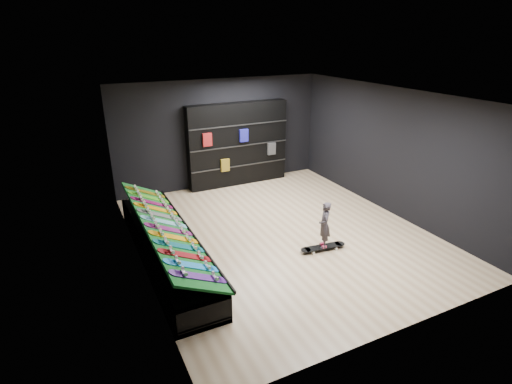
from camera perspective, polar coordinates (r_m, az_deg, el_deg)
name	(u,v)px	position (r m, az deg, el deg)	size (l,w,h in m)	color
floor	(280,233)	(8.92, 3.47, -5.87)	(6.00, 7.00, 0.01)	tan
ceiling	(284,96)	(7.98, 3.97, 13.55)	(6.00, 7.00, 0.01)	white
wall_back	(220,133)	(11.38, -5.11, 8.33)	(6.00, 0.02, 3.00)	black
wall_front	(410,243)	(5.81, 21.09, -6.83)	(6.00, 0.02, 3.00)	black
wall_left	(135,193)	(7.40, -16.95, -0.10)	(0.02, 7.00, 3.00)	black
wall_right	(391,151)	(10.11, 18.73, 5.51)	(0.02, 7.00, 3.00)	black
display_rack	(166,249)	(8.00, -12.78, -7.90)	(0.90, 4.50, 0.50)	black
turf_ramp	(166,227)	(7.79, -12.70, -4.88)	(1.00, 4.50, 0.04)	#0D5419
back_shelving	(238,144)	(11.46, -2.64, 6.83)	(2.94, 0.34, 2.35)	black
floor_skateboard	(323,248)	(8.35, 9.53, -7.95)	(0.98, 0.22, 0.09)	black
child	(324,234)	(8.18, 9.68, -5.87)	(0.22, 0.16, 0.58)	black
display_board_0	(199,277)	(6.18, -8.17, -11.87)	(0.98, 0.22, 0.09)	purple
display_board_1	(192,265)	(6.46, -9.16, -10.30)	(0.98, 0.22, 0.09)	blue
display_board_2	(185,255)	(6.75, -10.06, -8.87)	(0.98, 0.22, 0.09)	red
display_board_3	(179,246)	(7.04, -10.88, -7.55)	(0.98, 0.22, 0.09)	#0C8C99
display_board_4	(174,237)	(7.33, -11.62, -6.33)	(0.98, 0.22, 0.09)	yellow
display_board_5	(169,229)	(7.63, -12.31, -5.21)	(0.98, 0.22, 0.09)	#2626BF
display_board_6	(165,222)	(7.94, -12.94, -4.17)	(0.98, 0.22, 0.09)	#0CB2E5
display_board_7	(160,215)	(8.24, -13.52, -3.21)	(0.98, 0.22, 0.09)	black
display_board_8	(156,209)	(8.55, -14.06, -2.32)	(0.98, 0.22, 0.09)	orange
display_board_9	(153,203)	(8.87, -14.56, -1.49)	(0.98, 0.22, 0.09)	#E5198C
display_board_10	(149,197)	(9.18, -15.03, -0.72)	(0.98, 0.22, 0.09)	green
display_board_11	(146,192)	(9.50, -15.47, 0.00)	(0.98, 0.22, 0.09)	yellow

